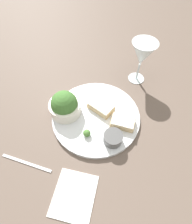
% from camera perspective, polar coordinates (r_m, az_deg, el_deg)
% --- Properties ---
extents(ground_plane, '(4.00, 4.00, 0.00)m').
position_cam_1_polar(ground_plane, '(0.62, -0.00, -1.76)').
color(ground_plane, brown).
extents(dinner_plate, '(0.30, 0.30, 0.01)m').
position_cam_1_polar(dinner_plate, '(0.61, -0.00, -1.41)').
color(dinner_plate, silver).
rests_on(dinner_plate, ground_plane).
extents(salad_bowl, '(0.11, 0.11, 0.09)m').
position_cam_1_polar(salad_bowl, '(0.59, -10.17, 2.09)').
color(salad_bowl, silver).
rests_on(salad_bowl, dinner_plate).
extents(sauce_ramekin, '(0.06, 0.06, 0.03)m').
position_cam_1_polar(sauce_ramekin, '(0.55, 5.59, -8.36)').
color(sauce_ramekin, '#4C4C4C').
rests_on(sauce_ramekin, dinner_plate).
extents(cheese_toast_near, '(0.09, 0.06, 0.03)m').
position_cam_1_polar(cheese_toast_near, '(0.61, 1.96, 1.57)').
color(cheese_toast_near, '#D1B27F').
rests_on(cheese_toast_near, dinner_plate).
extents(cheese_toast_far, '(0.09, 0.07, 0.03)m').
position_cam_1_polar(cheese_toast_far, '(0.58, 8.74, -3.33)').
color(cheese_toast_far, '#D1B27F').
rests_on(cheese_toast_far, dinner_plate).
extents(wine_glass, '(0.09, 0.09, 0.17)m').
position_cam_1_polar(wine_glass, '(0.68, 14.87, 17.61)').
color(wine_glass, silver).
rests_on(wine_glass, ground_plane).
extents(garnish, '(0.02, 0.02, 0.02)m').
position_cam_1_polar(garnish, '(0.56, -3.03, -6.90)').
color(garnish, '#477533').
rests_on(garnish, dinner_plate).
extents(napkin, '(0.15, 0.16, 0.01)m').
position_cam_1_polar(napkin, '(0.53, -7.15, -25.39)').
color(napkin, white).
rests_on(napkin, ground_plane).
extents(fork, '(0.16, 0.05, 0.01)m').
position_cam_1_polar(fork, '(0.58, -21.76, -15.16)').
color(fork, silver).
rests_on(fork, ground_plane).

